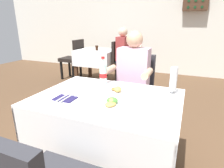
% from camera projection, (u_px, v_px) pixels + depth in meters
% --- Properties ---
extents(back_wall, '(11.00, 0.12, 3.01)m').
position_uv_depth(back_wall, '(175.00, 17.00, 4.81)').
color(back_wall, silver).
rests_on(back_wall, ground).
extents(main_dining_table, '(1.18, 0.87, 0.76)m').
position_uv_depth(main_dining_table, '(108.00, 115.00, 1.61)').
color(main_dining_table, white).
rests_on(main_dining_table, ground).
extents(chair_far_diner_seat, '(0.44, 0.50, 0.97)m').
position_uv_depth(chair_far_diner_seat, '(134.00, 89.00, 2.34)').
color(chair_far_diner_seat, '#2D2D33').
rests_on(chair_far_diner_seat, ground).
extents(seated_diner_far, '(0.50, 0.46, 1.26)m').
position_uv_depth(seated_diner_far, '(132.00, 79.00, 2.20)').
color(seated_diner_far, '#282D42').
rests_on(seated_diner_far, ground).
extents(plate_near_camera, '(0.23, 0.23, 0.06)m').
position_uv_depth(plate_near_camera, '(110.00, 103.00, 1.39)').
color(plate_near_camera, white).
rests_on(plate_near_camera, main_dining_table).
extents(plate_far_diner, '(0.26, 0.26, 0.06)m').
position_uv_depth(plate_far_diner, '(118.00, 90.00, 1.66)').
color(plate_far_diner, white).
rests_on(plate_far_diner, main_dining_table).
extents(beer_glass_left, '(0.07, 0.07, 0.23)m').
position_uv_depth(beer_glass_left, '(173.00, 81.00, 1.58)').
color(beer_glass_left, white).
rests_on(beer_glass_left, main_dining_table).
extents(cola_bottle_primary, '(0.07, 0.07, 0.28)m').
position_uv_depth(cola_bottle_primary, '(103.00, 72.00, 1.83)').
color(cola_bottle_primary, silver).
rests_on(cola_bottle_primary, main_dining_table).
extents(napkin_cutlery_set, '(0.17, 0.19, 0.01)m').
position_uv_depth(napkin_cutlery_set, '(65.00, 98.00, 1.50)').
color(napkin_cutlery_set, '#231E4C').
rests_on(napkin_cutlery_set, main_dining_table).
extents(background_dining_table, '(0.87, 0.76, 0.76)m').
position_uv_depth(background_dining_table, '(97.00, 58.00, 4.36)').
color(background_dining_table, white).
rests_on(background_dining_table, ground).
extents(background_chair_left, '(0.50, 0.44, 0.97)m').
position_uv_depth(background_chair_left, '(74.00, 57.00, 4.59)').
color(background_chair_left, black).
rests_on(background_chair_left, ground).
extents(background_chair_right, '(0.50, 0.44, 0.97)m').
position_uv_depth(background_chair_right, '(123.00, 61.00, 4.13)').
color(background_chair_right, black).
rests_on(background_chair_right, ground).
extents(background_patron, '(0.46, 0.50, 1.26)m').
position_uv_depth(background_patron, '(125.00, 54.00, 4.06)').
color(background_patron, '#282D42').
rests_on(background_patron, ground).
extents(background_table_tumbler, '(0.06, 0.06, 0.11)m').
position_uv_depth(background_table_tumbler, '(97.00, 48.00, 4.18)').
color(background_table_tumbler, black).
rests_on(background_table_tumbler, background_dining_table).
extents(wall_bottle_rack, '(0.56, 0.21, 0.42)m').
position_uv_depth(wall_bottle_rack, '(196.00, 1.00, 4.40)').
color(wall_bottle_rack, '#472D1E').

